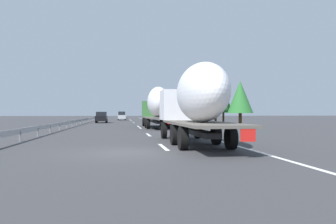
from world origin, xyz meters
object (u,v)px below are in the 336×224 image
Objects in this scene: car_blue_sedan at (122,115)px; car_white_van at (122,115)px; car_black_suv at (102,117)px; road_sign at (159,110)px; car_silver_hatch at (122,116)px; truck_trailing at (195,100)px; truck_lead at (157,105)px.

car_blue_sedan is 11.80m from car_white_van.
car_black_suv is 1.49× the size of road_sign.
car_blue_sedan reaches higher than car_black_suv.
car_silver_hatch is (-16.75, 0.00, -0.02)m from car_blue_sedan.
car_blue_sedan is at bearing -0.01° from car_silver_hatch.
car_black_suv is at bearing 170.38° from car_silver_hatch.
car_white_van is (28.55, -0.09, 0.01)m from car_silver_hatch.
truck_trailing is 39.77m from car_black_suv.
car_white_van is (11.80, -0.08, -0.00)m from car_blue_sedan.
car_black_suv is 1.08× the size of car_blue_sedan.
truck_trailing is 2.71× the size of car_silver_hatch.
car_white_van is at bearing 3.13° from truck_lead.
car_white_van reaches higher than car_silver_hatch.
car_blue_sedan is 1.00× the size of car_white_van.
car_blue_sedan is at bearing 3.87° from truck_lead.
truck_trailing is 58.76m from car_silver_hatch.
car_blue_sedan is (36.27, -3.31, 0.06)m from car_black_suv.
car_blue_sedan is (75.38, 3.78, -1.33)m from truck_trailing.
truck_trailing is 2.83× the size of car_white_van.
truck_trailing is at bearing -169.72° from car_black_suv.
car_blue_sedan is (56.00, 3.78, -1.48)m from truck_lead.
truck_trailing reaches higher than road_sign.
truck_lead is 21.03m from car_black_suv.
car_white_van is (87.17, 3.70, -1.33)m from truck_trailing.
car_white_van reaches higher than car_black_suv.
car_white_van is 1.38× the size of road_sign.
road_sign is (-42.51, -6.80, 1.18)m from car_white_van.
road_sign is at bearing -6.99° from truck_lead.
car_white_van is (67.79, 3.70, -1.48)m from truck_lead.
car_silver_hatch is 28.55m from car_white_van.
car_white_van is at bearing 9.09° from road_sign.
car_white_van is (48.06, -3.39, 0.05)m from car_black_suv.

